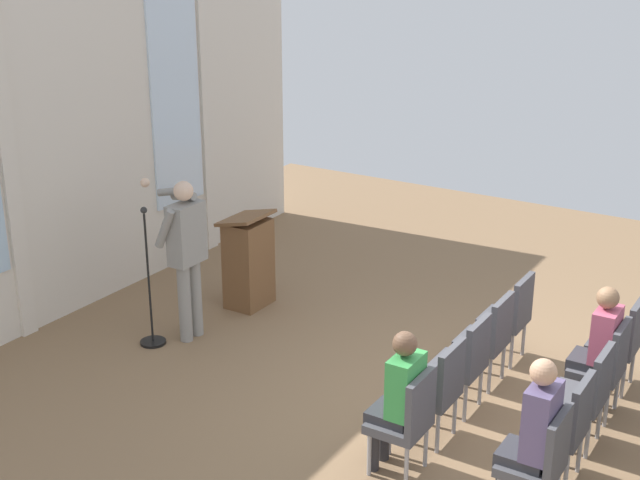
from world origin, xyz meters
TOP-DOWN VIEW (x-y plane):
  - ground_plane at (0.00, 0.00)m, footprint 13.21×13.21m
  - rear_partition at (0.02, 5.08)m, footprint 8.12×0.14m
  - speaker at (-0.14, 3.44)m, footprint 0.51×0.69m
  - mic_stand at (-0.49, 3.68)m, footprint 0.28×0.28m
  - lectern at (0.90, 3.40)m, footprint 0.60×0.48m
  - chair_r0_c0 at (-1.19, 0.27)m, footprint 0.46×0.44m
  - audience_r0_c0 at (-1.19, 0.36)m, footprint 0.36×0.39m
  - chair_r0_c1 at (-0.59, 0.27)m, footprint 0.46×0.44m
  - chair_r0_c2 at (0.00, 0.27)m, footprint 0.46×0.44m
  - chair_r0_c3 at (0.59, 0.27)m, footprint 0.46×0.44m
  - chair_r0_c4 at (1.19, 0.27)m, footprint 0.46×0.44m
  - chair_r1_c0 at (-1.19, -0.84)m, footprint 0.46×0.44m
  - audience_r1_c0 at (-1.19, -0.76)m, footprint 0.36×0.39m
  - chair_r1_c1 at (-0.59, -0.84)m, footprint 0.46×0.44m
  - chair_r1_c2 at (0.00, -0.84)m, footprint 0.46×0.44m
  - chair_r1_c3 at (0.59, -0.84)m, footprint 0.46×0.44m
  - audience_r1_c3 at (0.59, -0.76)m, footprint 0.36×0.39m
  - chair_r1_c4 at (1.19, -0.84)m, footprint 0.46×0.44m

SIDE VIEW (x-z plane):
  - ground_plane at x=0.00m, z-range 0.00..0.00m
  - mic_stand at x=-0.49m, z-range -0.44..1.11m
  - chair_r0_c0 at x=-1.19m, z-range 0.06..1.00m
  - chair_r0_c1 at x=-0.59m, z-range 0.06..1.00m
  - chair_r0_c2 at x=0.00m, z-range 0.06..1.00m
  - chair_r0_c3 at x=0.59m, z-range 0.06..1.00m
  - chair_r0_c4 at x=1.19m, z-range 0.06..1.00m
  - chair_r1_c0 at x=-1.19m, z-range 0.06..1.00m
  - chair_r1_c1 at x=-0.59m, z-range 0.06..1.00m
  - chair_r1_c2 at x=0.00m, z-range 0.06..1.00m
  - chair_r1_c3 at x=0.59m, z-range 0.06..1.00m
  - chair_r1_c4 at x=1.19m, z-range 0.06..1.00m
  - lectern at x=0.90m, z-range -0.03..1.13m
  - audience_r1_c3 at x=0.59m, z-range 0.07..1.34m
  - audience_r0_c0 at x=-1.19m, z-range 0.07..1.35m
  - audience_r1_c0 at x=-1.19m, z-range 0.07..1.42m
  - speaker at x=-0.14m, z-range 0.15..1.93m
  - rear_partition at x=0.02m, z-range 0.01..4.03m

